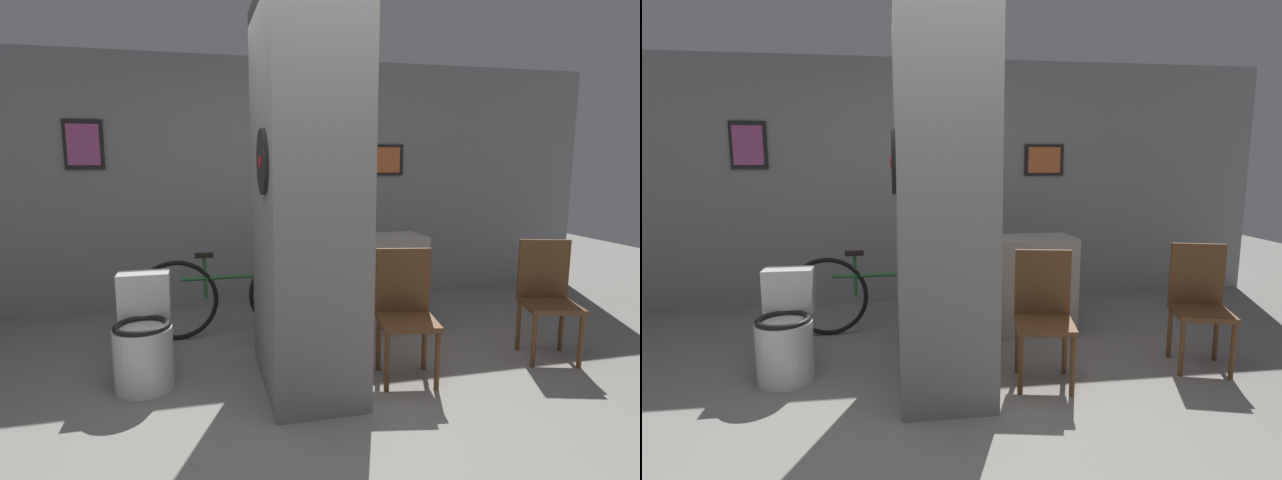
{
  "view_description": "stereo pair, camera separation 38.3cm",
  "coord_description": "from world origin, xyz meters",
  "views": [
    {
      "loc": [
        -0.56,
        -2.72,
        1.57
      ],
      "look_at": [
        0.35,
        0.94,
        0.95
      ],
      "focal_mm": 28.0,
      "sensor_mm": 36.0,
      "label": 1
    },
    {
      "loc": [
        -0.19,
        -2.8,
        1.57
      ],
      "look_at": [
        0.35,
        0.94,
        0.95
      ],
      "focal_mm": 28.0,
      "sensor_mm": 36.0,
      "label": 2
    }
  ],
  "objects": [
    {
      "name": "wall_back",
      "position": [
        -0.0,
        2.63,
        1.3
      ],
      "size": [
        8.0,
        0.09,
        2.6
      ],
      "color": "gray",
      "rests_on": "ground_plane"
    },
    {
      "name": "chair_by_doorway",
      "position": [
        2.12,
        0.56,
        0.5
      ],
      "size": [
        0.5,
        0.5,
        0.93
      ],
      "rotation": [
        0.0,
        0.0,
        -0.3
      ],
      "color": "brown",
      "rests_on": "ground_plane"
    },
    {
      "name": "toilet",
      "position": [
        -0.95,
        0.77,
        0.32
      ],
      "size": [
        0.4,
        0.56,
        0.76
      ],
      "color": "silver",
      "rests_on": "ground_plane"
    },
    {
      "name": "chair_near_pillar",
      "position": [
        0.86,
        0.47,
        0.5
      ],
      "size": [
        0.47,
        0.47,
        0.93
      ],
      "rotation": [
        0.0,
        0.0,
        -0.19
      ],
      "color": "brown",
      "rests_on": "ground_plane"
    },
    {
      "name": "pillar_center",
      "position": [
        0.15,
        0.54,
        1.3
      ],
      "size": [
        0.64,
        1.09,
        2.6
      ],
      "color": "gray",
      "rests_on": "ground_plane"
    },
    {
      "name": "counter_shelf",
      "position": [
        0.74,
        1.46,
        0.44
      ],
      "size": [
        1.38,
        0.44,
        0.88
      ],
      "color": "gray",
      "rests_on": "ground_plane"
    },
    {
      "name": "bicycle",
      "position": [
        -0.27,
        1.62,
        0.37
      ],
      "size": [
        1.68,
        0.42,
        0.76
      ],
      "color": "black",
      "rests_on": "ground_plane"
    },
    {
      "name": "ground_plane",
      "position": [
        0.0,
        0.0,
        0.0
      ],
      "size": [
        14.0,
        14.0,
        0.0
      ],
      "primitive_type": "plane",
      "color": "gray"
    },
    {
      "name": "bottle_tall",
      "position": [
        0.71,
        1.41,
        1.0
      ],
      "size": [
        0.06,
        0.06,
        0.32
      ],
      "color": "silver",
      "rests_on": "counter_shelf"
    }
  ]
}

